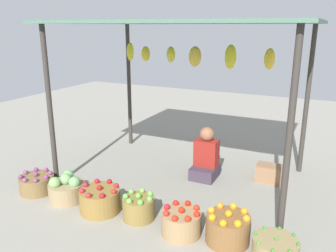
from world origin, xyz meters
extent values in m
plane|color=gray|center=(0.00, 0.00, 0.00)|extent=(14.00, 14.00, 0.00)
cylinder|color=#38332D|center=(-1.55, -1.01, 1.12)|extent=(0.07, 0.07, 2.23)
cylinder|color=#38332D|center=(1.55, -1.01, 1.12)|extent=(0.07, 0.07, 2.23)
cylinder|color=#38332D|center=(-1.55, 1.01, 1.12)|extent=(0.07, 0.07, 2.23)
cylinder|color=#38332D|center=(1.55, 1.01, 1.12)|extent=(0.07, 0.07, 2.23)
cube|color=#4B735D|center=(0.00, 0.00, 2.25)|extent=(3.40, 2.32, 0.04)
ellipsoid|color=yellow|center=(-1.07, 0.32, 1.81)|extent=(0.11, 0.11, 0.29)
ellipsoid|color=yellow|center=(-0.64, 0.05, 1.81)|extent=(0.13, 0.13, 0.21)
ellipsoid|color=yellow|center=(-0.26, 0.09, 1.81)|extent=(0.12, 0.12, 0.22)
ellipsoid|color=gold|center=(0.18, -0.08, 1.81)|extent=(0.17, 0.17, 0.27)
ellipsoid|color=yellow|center=(0.62, 0.08, 1.81)|extent=(0.15, 0.15, 0.32)
ellipsoid|color=yellow|center=(1.13, 0.01, 1.81)|extent=(0.13, 0.13, 0.26)
cube|color=#403443|center=(0.29, 0.14, 0.09)|extent=(0.36, 0.44, 0.18)
cube|color=maroon|center=(0.29, 0.19, 0.38)|extent=(0.34, 0.22, 0.40)
sphere|color=#955E41|center=(0.29, 0.19, 0.67)|extent=(0.21, 0.21, 0.21)
cylinder|color=brown|center=(-1.63, -1.30, 0.11)|extent=(0.46, 0.46, 0.23)
sphere|color=#783569|center=(-1.63, -1.30, 0.25)|extent=(0.06, 0.06, 0.06)
sphere|color=#883676|center=(-1.44, -1.30, 0.25)|extent=(0.06, 0.06, 0.06)
sphere|color=#823C79|center=(-1.50, -1.17, 0.25)|extent=(0.06, 0.06, 0.06)
sphere|color=#813776|center=(-1.63, -1.11, 0.25)|extent=(0.06, 0.06, 0.06)
sphere|color=#78346F|center=(-1.77, -1.17, 0.25)|extent=(0.06, 0.06, 0.06)
sphere|color=#7C4168|center=(-1.83, -1.30, 0.25)|extent=(0.06, 0.06, 0.06)
sphere|color=#773466|center=(-1.77, -1.44, 0.25)|extent=(0.06, 0.06, 0.06)
sphere|color=#823F79|center=(-1.63, -1.49, 0.25)|extent=(0.06, 0.06, 0.06)
sphere|color=#813D69|center=(-1.50, -1.44, 0.25)|extent=(0.06, 0.06, 0.06)
cylinder|color=#98815A|center=(-1.10, -1.30, 0.12)|extent=(0.47, 0.47, 0.24)
sphere|color=#78AB66|center=(-1.10, -1.30, 0.30)|extent=(0.15, 0.15, 0.15)
sphere|color=#73AA6B|center=(-0.96, -1.30, 0.28)|extent=(0.15, 0.15, 0.15)
sphere|color=#74AB65|center=(-1.18, -1.18, 0.28)|extent=(0.15, 0.15, 0.15)
sphere|color=#7CAB5F|center=(-1.18, -1.43, 0.28)|extent=(0.15, 0.15, 0.15)
cylinder|color=olive|center=(-0.54, -1.35, 0.14)|extent=(0.50, 0.50, 0.28)
sphere|color=#A91B1C|center=(-0.54, -1.35, 0.31)|extent=(0.07, 0.07, 0.07)
sphere|color=#B32720|center=(-0.33, -1.35, 0.31)|extent=(0.07, 0.07, 0.07)
sphere|color=#B01E29|center=(-0.39, -1.20, 0.31)|extent=(0.07, 0.07, 0.07)
sphere|color=#AC161F|center=(-0.54, -1.14, 0.31)|extent=(0.07, 0.07, 0.07)
sphere|color=#B51B2C|center=(-0.69, -1.20, 0.31)|extent=(0.07, 0.07, 0.07)
sphere|color=#AF1B2D|center=(-0.75, -1.35, 0.31)|extent=(0.07, 0.07, 0.07)
sphere|color=red|center=(-0.69, -1.49, 0.31)|extent=(0.07, 0.07, 0.07)
sphere|color=#A9262A|center=(-0.54, -1.56, 0.31)|extent=(0.07, 0.07, 0.07)
sphere|color=#AA1722|center=(-0.39, -1.49, 0.31)|extent=(0.07, 0.07, 0.07)
cylinder|color=olive|center=(-0.02, -1.29, 0.13)|extent=(0.38, 0.38, 0.27)
sphere|color=#6AAF3E|center=(-0.02, -1.29, 0.29)|extent=(0.07, 0.07, 0.07)
sphere|color=#70A94E|center=(0.13, -1.29, 0.29)|extent=(0.07, 0.07, 0.07)
sphere|color=#69B64D|center=(0.07, -1.17, 0.29)|extent=(0.07, 0.07, 0.07)
sphere|color=#73B048|center=(-0.05, -1.14, 0.29)|extent=(0.07, 0.07, 0.07)
sphere|color=#6CB54C|center=(-0.16, -1.22, 0.29)|extent=(0.07, 0.07, 0.07)
sphere|color=#62B243|center=(-0.16, -1.36, 0.29)|extent=(0.07, 0.07, 0.07)
sphere|color=#75B348|center=(-0.05, -1.44, 0.29)|extent=(0.07, 0.07, 0.07)
sphere|color=#65BB42|center=(0.07, -1.41, 0.29)|extent=(0.07, 0.07, 0.07)
cylinder|color=#9B7D53|center=(0.56, -1.37, 0.13)|extent=(0.44, 0.44, 0.27)
sphere|color=red|center=(0.56, -1.37, 0.29)|extent=(0.07, 0.07, 0.07)
sphere|color=red|center=(0.74, -1.37, 0.29)|extent=(0.07, 0.07, 0.07)
sphere|color=red|center=(0.69, -1.24, 0.29)|extent=(0.07, 0.07, 0.07)
sphere|color=red|center=(0.56, -1.19, 0.29)|extent=(0.07, 0.07, 0.07)
sphere|color=red|center=(0.44, -1.24, 0.29)|extent=(0.07, 0.07, 0.07)
sphere|color=red|center=(0.39, -1.37, 0.29)|extent=(0.07, 0.07, 0.07)
sphere|color=red|center=(0.44, -1.49, 0.29)|extent=(0.07, 0.07, 0.07)
sphere|color=red|center=(0.56, -1.55, 0.29)|extent=(0.07, 0.07, 0.07)
sphere|color=red|center=(0.69, -1.49, 0.29)|extent=(0.07, 0.07, 0.07)
cylinder|color=brown|center=(1.06, -1.28, 0.15)|extent=(0.47, 0.47, 0.30)
sphere|color=orange|center=(1.06, -1.28, 0.33)|extent=(0.08, 0.08, 0.08)
sphere|color=orange|center=(1.25, -1.28, 0.32)|extent=(0.08, 0.08, 0.08)
sphere|color=orange|center=(1.19, -1.15, 0.32)|extent=(0.08, 0.08, 0.08)
sphere|color=orange|center=(1.06, -1.09, 0.32)|extent=(0.08, 0.08, 0.08)
sphere|color=orange|center=(0.93, -1.15, 0.32)|extent=(0.08, 0.08, 0.08)
sphere|color=orange|center=(0.87, -1.28, 0.32)|extent=(0.08, 0.08, 0.08)
sphere|color=orange|center=(0.93, -1.41, 0.32)|extent=(0.08, 0.08, 0.08)
sphere|color=orange|center=(1.06, -1.47, 0.32)|extent=(0.08, 0.08, 0.08)
sphere|color=orange|center=(1.19, -1.41, 0.32)|extent=(0.08, 0.08, 0.08)
cylinder|color=#947F51|center=(1.56, -1.36, 0.11)|extent=(0.45, 0.45, 0.22)
sphere|color=#3C8D30|center=(1.56, -1.36, 0.23)|extent=(0.04, 0.04, 0.04)
sphere|color=#30812B|center=(1.77, -1.36, 0.23)|extent=(0.04, 0.04, 0.04)
sphere|color=#308134|center=(1.71, -1.22, 0.23)|extent=(0.04, 0.04, 0.04)
sphere|color=#368630|center=(1.56, -1.16, 0.23)|extent=(0.04, 0.04, 0.04)
sphere|color=green|center=(1.42, -1.22, 0.23)|extent=(0.04, 0.04, 0.04)
sphere|color=#328F2C|center=(1.36, -1.36, 0.23)|extent=(0.04, 0.04, 0.04)
sphere|color=#3F9330|center=(1.42, -1.50, 0.23)|extent=(0.04, 0.04, 0.04)
sphere|color=#37882B|center=(1.56, -1.56, 0.23)|extent=(0.04, 0.04, 0.04)
sphere|color=#3A7F29|center=(1.71, -1.50, 0.23)|extent=(0.04, 0.04, 0.04)
cube|color=#926B4B|center=(1.21, 0.43, 0.12)|extent=(0.41, 0.25, 0.25)
camera|label=1|loc=(1.88, -4.43, 2.21)|focal=37.02mm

